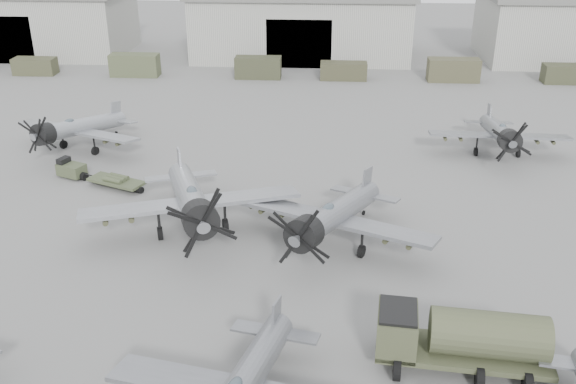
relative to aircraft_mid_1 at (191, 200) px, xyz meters
The scene contains 15 objects.
ground 12.15m from the aircraft_mid_1, 67.05° to the right, with size 220.00×220.00×0.00m, color #5D5C5A.
hangar_left 60.99m from the aircraft_mid_1, 123.19° to the left, with size 29.00×14.80×8.70m.
hangar_center 51.26m from the aircraft_mid_1, 84.81° to the left, with size 29.00×14.80×8.70m.
support_truck_1 47.58m from the aircraft_mid_1, 124.79° to the left, with size 5.01×2.20×1.99m, color #3E3F29.
support_truck_2 41.78m from the aircraft_mid_1, 110.76° to the left, with size 5.77×2.20×2.63m, color #454B31.
support_truck_3 39.08m from the aircraft_mid_1, 89.91° to the left, with size 5.41×2.20×2.51m, color #363825.
support_truck_4 40.38m from the aircraft_mid_1, 75.41° to the left, with size 5.46×2.20×2.01m, color #3A3A26.
support_truck_5 45.30m from the aircraft_mid_1, 59.59° to the left, with size 5.93×2.20×2.63m, color #43422C.
support_truck_6 53.21m from the aircraft_mid_1, 47.25° to the left, with size 5.82×2.20×2.14m, color #373A25.
aircraft_mid_1 is the anchor object (origin of this frame).
aircraft_mid_2 8.90m from the aircraft_mid_1, ahead, with size 12.51×11.34×5.12m.
aircraft_far_0 18.90m from the aircraft_mid_1, 132.18° to the left, with size 11.39×10.30×4.63m.
aircraft_far_1 27.18m from the aircraft_mid_1, 33.77° to the left, with size 11.43×10.28×4.58m.
fuel_tanker 18.78m from the aircraft_mid_1, 38.49° to the right, with size 8.11×3.39×3.04m.
tug_trailer 12.74m from the aircraft_mid_1, 140.30° to the left, with size 7.54×4.25×1.53m.
Camera 1 is at (3.67, -24.72, 19.89)m, focal length 40.00 mm.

